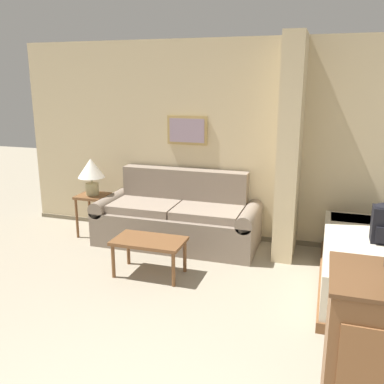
% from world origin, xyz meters
% --- Properties ---
extents(wall_back, '(6.93, 0.16, 2.60)m').
position_xyz_m(wall_back, '(-0.00, 4.19, 1.29)').
color(wall_back, '#CCB78E').
rests_on(wall_back, ground_plane).
extents(wall_partition_pillar, '(0.24, 0.67, 2.60)m').
position_xyz_m(wall_partition_pillar, '(0.33, 3.79, 1.30)').
color(wall_partition_pillar, '#CCB78E').
rests_on(wall_partition_pillar, ground_plane).
extents(couch, '(2.11, 0.84, 0.94)m').
position_xyz_m(couch, '(-1.05, 3.71, 0.33)').
color(couch, gray).
rests_on(couch, ground_plane).
extents(coffee_table, '(0.77, 0.45, 0.41)m').
position_xyz_m(coffee_table, '(-1.03, 2.72, 0.36)').
color(coffee_table, brown).
rests_on(coffee_table, ground_plane).
extents(side_table, '(0.39, 0.39, 0.58)m').
position_xyz_m(side_table, '(-2.25, 3.65, 0.46)').
color(side_table, brown).
rests_on(side_table, ground_plane).
extents(table_lamp, '(0.36, 0.36, 0.50)m').
position_xyz_m(table_lamp, '(-2.25, 3.65, 0.91)').
color(table_lamp, tan).
rests_on(table_lamp, side_table).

